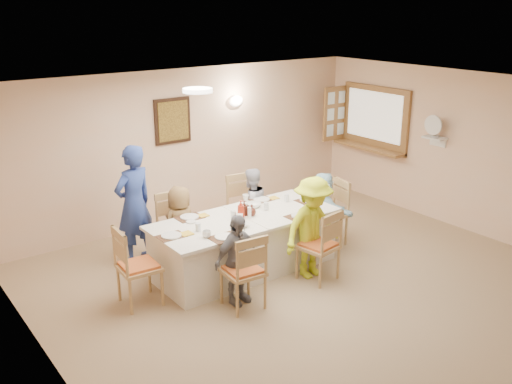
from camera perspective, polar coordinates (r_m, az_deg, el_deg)
ground at (r=7.23m, az=8.06°, el=-10.47°), size 7.00×7.00×0.00m
room_walls at (r=6.63m, az=8.64°, el=1.06°), size 7.00×7.00×7.00m
wall_picture at (r=9.13m, az=-8.33°, el=7.06°), size 0.62×0.05×0.72m
wall_sconce at (r=9.69m, az=-2.01°, el=9.10°), size 0.26×0.09×0.18m
ceiling_light at (r=6.97m, az=-5.86°, el=10.08°), size 0.36×0.36×0.05m
serving_hatch at (r=10.51m, az=11.83°, el=7.24°), size 0.06×1.50×1.15m
hatch_sill at (r=10.54m, az=11.21°, el=4.38°), size 0.30×1.50×0.05m
shutter_door at (r=10.84m, az=7.90°, el=7.79°), size 0.55×0.04×1.00m
fan_shelf at (r=9.65m, az=17.44°, el=5.19°), size 0.22×0.36×0.03m
desk_fan at (r=9.59m, az=17.42°, el=6.04°), size 0.30×0.30×0.28m
dining_table at (r=7.72m, az=-1.12°, el=-5.17°), size 2.54×1.07×0.76m
chair_back_left at (r=8.02m, az=-7.97°, el=-3.61°), size 0.50×0.50×0.97m
chair_back_right at (r=8.60m, az=-0.98°, el=-1.70°), size 0.55×0.55×1.02m
chair_front_left at (r=6.77m, az=-1.32°, el=-7.77°), size 0.50×0.50×0.96m
chair_front_right at (r=7.46m, az=6.24°, el=-5.24°), size 0.54×0.54×0.98m
chair_left_end at (r=6.97m, az=-11.63°, el=-7.20°), size 0.51×0.51×1.00m
chair_right_end at (r=8.61m, az=7.30°, el=-1.99°), size 0.55×0.55×0.98m
diner_back_left at (r=7.89m, az=-7.57°, el=-3.36°), size 0.69×0.57×1.13m
diner_back_right at (r=8.49m, az=-0.51°, el=-1.46°), size 0.59×0.47×1.17m
diner_front_left at (r=6.83m, az=-1.91°, el=-6.78°), size 0.74×0.45×1.13m
diner_front_right at (r=7.47m, az=5.67°, el=-3.57°), size 0.90×0.54×1.37m
diner_right_end at (r=8.50m, az=6.68°, el=-1.71°), size 1.09×0.48×1.13m
caregiver at (r=8.01m, az=-12.11°, el=-1.20°), size 0.81×0.71×1.67m
placemat_fl at (r=6.94m, az=-3.16°, el=-4.56°), size 0.37×0.27×0.01m
plate_fl at (r=6.94m, az=-3.16°, el=-4.48°), size 0.24×0.24×0.02m
napkin_fl at (r=6.99m, az=-1.70°, el=-4.30°), size 0.14×0.14×0.01m
placemat_fr at (r=7.62m, az=4.38°, el=-2.45°), size 0.36×0.27×0.01m
plate_fr at (r=7.62m, az=4.38°, el=-2.38°), size 0.22×0.22×0.01m
napkin_fr at (r=7.69m, az=5.64°, el=-2.21°), size 0.15×0.15×0.01m
placemat_bl at (r=7.61m, az=-6.67°, el=-2.55°), size 0.36×0.26×0.01m
plate_bl at (r=7.60m, az=-6.67°, el=-2.48°), size 0.25×0.25×0.02m
napkin_bl at (r=7.65m, az=-5.32°, el=-2.33°), size 0.14×0.14×0.01m
placemat_br at (r=8.23m, az=0.56°, el=-0.78°), size 0.32×0.24×0.01m
plate_br at (r=8.23m, az=0.56°, el=-0.71°), size 0.24×0.24×0.01m
napkin_br at (r=8.29m, az=1.75°, el=-0.58°), size 0.14×0.14×0.01m
placemat_le at (r=7.04m, az=-8.46°, el=-4.40°), size 0.34×0.25×0.01m
plate_le at (r=7.04m, az=-8.46°, el=-4.32°), size 0.25×0.25×0.02m
napkin_le at (r=7.08m, az=-6.99°, el=-4.15°), size 0.15×0.15×0.01m
placemat_re at (r=8.24m, az=5.21°, el=-0.84°), size 0.34×0.25×0.01m
plate_re at (r=8.24m, az=5.21°, el=-0.77°), size 0.24×0.24×0.01m
napkin_re at (r=8.32m, az=6.36°, el=-0.64°), size 0.13×0.13×0.01m
teacup_a at (r=6.95m, az=-4.95°, el=-4.21°), size 0.19×0.19×0.09m
teacup_b at (r=8.20m, az=-1.03°, el=-0.54°), size 0.14×0.14×0.09m
bowl_a at (r=7.25m, az=-1.60°, el=-3.32°), size 0.29×0.29×0.05m
bowl_b at (r=7.93m, az=-0.22°, el=-1.32°), size 0.29×0.29×0.06m
condiment_ketchup at (r=7.48m, az=-1.53°, el=-1.76°), size 0.14×0.14×0.26m
condiment_brown at (r=7.61m, az=-1.20°, el=-1.59°), size 0.11×0.11×0.21m
condiment_malt at (r=7.61m, az=-0.45°, el=-1.82°), size 0.16×0.16×0.16m
drinking_glass at (r=7.52m, az=-2.30°, el=-2.27°), size 0.07×0.07×0.10m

